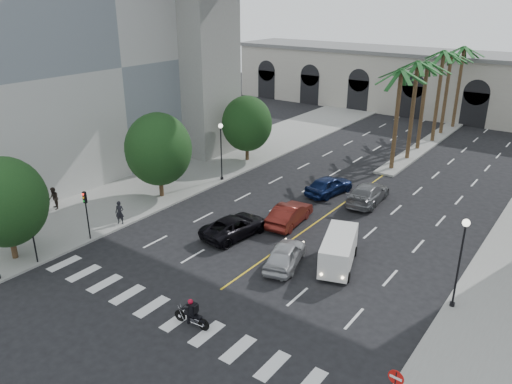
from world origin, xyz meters
name	(u,v)px	position (x,y,z in m)	size (l,w,h in m)	color
ground	(197,306)	(0.00, 0.00, 0.00)	(140.00, 140.00, 0.00)	black
sidewalk_left	(186,175)	(-15.00, 15.00, 0.07)	(8.00, 100.00, 0.15)	gray
median	(425,145)	(0.00, 38.00, 0.10)	(2.00, 24.00, 0.20)	gray
building_left	(65,57)	(-27.00, 12.00, 10.31)	(16.50, 32.50, 20.60)	beige
pier_building	(470,86)	(0.00, 55.00, 4.27)	(71.00, 10.50, 8.50)	#B6B2A3
palm_a	(401,75)	(0.00, 28.00, 9.10)	(3.20, 3.20, 10.30)	#47331E
palm_b	(418,67)	(0.10, 32.00, 9.37)	(3.20, 3.20, 10.60)	#47331E
palm_c	(427,67)	(-0.20, 36.00, 8.91)	(3.20, 3.20, 10.10)	#47331E
palm_d	(444,56)	(0.15, 40.00, 9.65)	(3.20, 3.20, 10.90)	#47331E
palm_e	(451,57)	(-0.10, 44.00, 9.19)	(3.20, 3.20, 10.40)	#47331E
palm_f	(464,51)	(0.20, 48.00, 9.46)	(3.20, 3.20, 10.70)	#47331E
street_tree_near	(4,202)	(-13.00, -3.00, 4.02)	(5.20, 5.20, 6.89)	#382616
street_tree_mid	(158,149)	(-13.00, 10.00, 4.21)	(5.44, 5.44, 7.21)	#382616
street_tree_far	(247,124)	(-13.00, 22.00, 3.90)	(5.04, 5.04, 6.68)	#382616
lamp_post_left_far	(221,147)	(-11.40, 16.00, 3.22)	(0.40, 0.40, 5.35)	black
lamp_post_right	(460,256)	(11.40, 8.00, 3.22)	(0.40, 0.40, 5.35)	black
traffic_signal_near	(32,228)	(-11.30, -2.50, 2.51)	(0.25, 0.18, 3.65)	black
traffic_signal_far	(86,207)	(-11.30, 1.50, 2.51)	(0.25, 0.18, 3.65)	black
motorcycle_rider	(192,314)	(0.98, -1.42, 0.71)	(2.19, 0.59, 1.57)	black
car_a	(285,254)	(1.50, 6.55, 0.77)	(1.82, 4.52, 1.54)	#A8A9AD
car_b	(290,214)	(-1.50, 11.86, 0.80)	(1.69, 4.85, 1.60)	#571611
car_c	(235,226)	(-3.62, 8.01, 0.73)	(2.42, 5.25, 1.46)	black
car_d	(368,193)	(1.50, 19.06, 0.80)	(2.25, 5.54, 1.61)	slate
car_e	(329,185)	(-1.94, 18.84, 0.82)	(1.93, 4.79, 1.63)	#101E4C
cargo_van	(339,250)	(4.26, 8.39, 1.14)	(3.20, 5.12, 2.05)	silver
pedestrian_a	(120,213)	(-11.50, 4.35, 1.02)	(0.64, 0.42, 1.75)	black
pedestrian_b	(54,198)	(-17.81, 3.11, 1.04)	(0.87, 0.67, 1.78)	black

